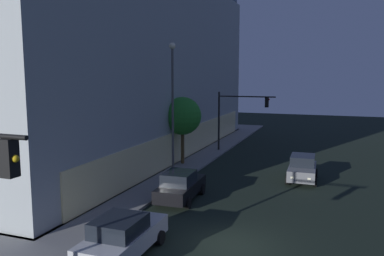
# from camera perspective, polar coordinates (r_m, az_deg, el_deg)

# --- Properties ---
(ground_plane) EXTENTS (120.00, 120.00, 0.00)m
(ground_plane) POSITION_cam_1_polar(r_m,az_deg,el_deg) (17.64, 5.70, -16.73)
(ground_plane) COLOR black
(modern_building) EXTENTS (38.18, 28.56, 19.37)m
(modern_building) POSITION_cam_1_polar(r_m,az_deg,el_deg) (41.34, -19.52, 10.48)
(modern_building) COLOR #4C4C51
(modern_building) RESTS_ON ground
(traffic_light_far_corner) EXTENTS (0.33, 5.41, 5.57)m
(traffic_light_far_corner) POSITION_cam_1_polar(r_m,az_deg,el_deg) (37.06, 6.67, 2.51)
(traffic_light_far_corner) COLOR black
(traffic_light_far_corner) RESTS_ON sidewalk_corner
(street_lamp_sidewalk) EXTENTS (0.44, 0.44, 9.28)m
(street_lamp_sidewalk) POSITION_cam_1_polar(r_m,az_deg,el_deg) (26.37, -2.84, 4.58)
(street_lamp_sidewalk) COLOR #4C4C4C
(street_lamp_sidewalk) RESTS_ON sidewalk_corner
(sidewalk_tree) EXTENTS (3.05, 3.05, 5.42)m
(sidewalk_tree) POSITION_cam_1_polar(r_m,az_deg,el_deg) (31.49, -1.40, 1.75)
(sidewalk_tree) COLOR #49381E
(sidewalk_tree) RESTS_ON sidewalk_corner
(car_silver) EXTENTS (4.67, 2.20, 1.70)m
(car_silver) POSITION_cam_1_polar(r_m,az_deg,el_deg) (16.60, -10.07, -15.26)
(car_silver) COLOR #B7BABF
(car_silver) RESTS_ON ground
(car_black) EXTENTS (4.59, 2.17, 1.75)m
(car_black) POSITION_cam_1_polar(r_m,az_deg,el_deg) (23.16, -1.69, -8.41)
(car_black) COLOR black
(car_black) RESTS_ON ground
(car_grey) EXTENTS (4.06, 2.11, 1.75)m
(car_grey) POSITION_cam_1_polar(r_m,az_deg,el_deg) (28.36, 15.76, -5.64)
(car_grey) COLOR slate
(car_grey) RESTS_ON ground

